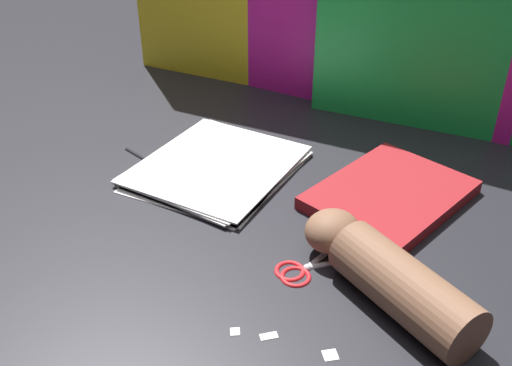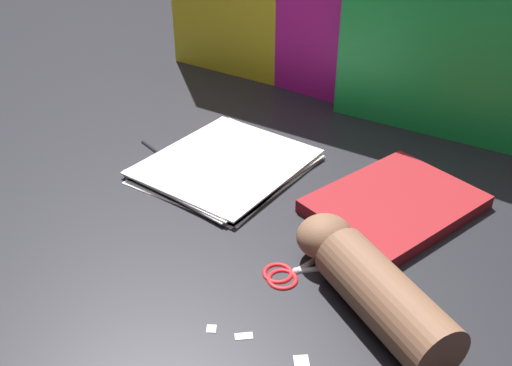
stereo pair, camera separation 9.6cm
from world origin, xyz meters
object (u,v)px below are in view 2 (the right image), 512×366
(paper_stack, at_px, (226,165))
(book_closed, at_px, (395,204))
(hand_forearm, at_px, (371,284))
(scissors, at_px, (300,268))

(paper_stack, height_order, book_closed, book_closed)
(book_closed, bearing_deg, paper_stack, -168.85)
(hand_forearm, bearing_deg, paper_stack, 156.09)
(paper_stack, xyz_separation_m, scissors, (0.27, -0.16, -0.00))
(paper_stack, xyz_separation_m, hand_forearm, (0.38, -0.17, 0.03))
(paper_stack, bearing_deg, scissors, -31.07)
(book_closed, relative_size, scissors, 1.79)
(paper_stack, bearing_deg, book_closed, 11.15)
(scissors, bearing_deg, book_closed, 78.88)
(scissors, relative_size, hand_forearm, 0.57)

